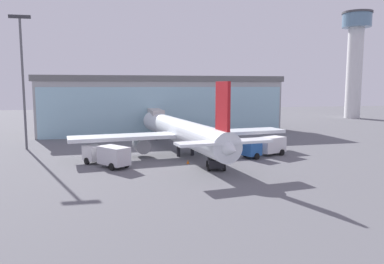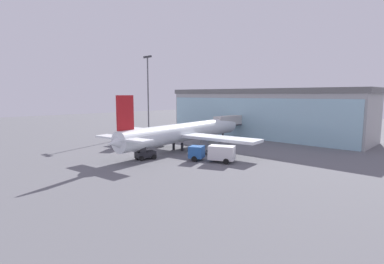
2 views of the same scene
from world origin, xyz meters
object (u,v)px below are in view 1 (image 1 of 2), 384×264
Objects in this scene: fuel_truck at (265,146)px; safety_cone_nose at (188,162)px; airplane at (181,132)px; pushback_tug at (216,161)px; baggage_cart at (231,149)px; apron_light_mast at (23,72)px; control_tower at (355,54)px; jet_bridge at (154,116)px; catering_truck at (107,155)px; safety_cone_wingtip at (263,151)px.

fuel_truck is 13.70× the size of safety_cone_nose.
pushback_tug is at bearing -176.62° from airplane.
baggage_cart is 0.88× the size of pushback_tug.
apron_light_mast is 30.67m from safety_cone_nose.
control_tower reaches higher than safety_cone_nose.
control_tower is at bearing -34.61° from pushback_tug.
jet_bridge reaches higher than safety_cone_nose.
control_tower is at bearing 32.92° from baggage_cart.
jet_bridge reaches higher than catering_truck.
safety_cone_nose is (-62.78, -57.87, -19.40)m from control_tower.
fuel_truck is at bearing -43.50° from pushback_tug.
catering_truck is (-8.31, -25.68, -2.79)m from jet_bridge.
safety_cone_nose is (23.29, -15.99, -11.93)m from apron_light_mast.
pushback_tug is 6.28× the size of safety_cone_wingtip.
safety_cone_wingtip is at bearing -133.96° from control_tower.
safety_cone_nose is (-2.75, 3.73, -0.70)m from pushback_tug.
catering_truck is 12.91× the size of safety_cone_wingtip.
catering_truck reaches higher than safety_cone_wingtip.
baggage_cart is (9.91, -18.96, -3.76)m from jet_bridge.
pushback_tug is (13.00, -4.12, -0.49)m from catering_truck.
jet_bridge is 26.44m from safety_cone_nose.
apron_light_mast is (-86.07, -41.89, -7.47)m from control_tower.
jet_bridge is 1.75× the size of fuel_truck.
jet_bridge is at bearing 125.62° from safety_cone_wingtip.
safety_cone_wingtip is (35.86, -10.18, -11.93)m from apron_light_mast.
safety_cone_nose is (-7.97, -7.11, -0.23)m from baggage_cart.
apron_light_mast is 34.54m from baggage_cart.
apron_light_mast is at bearing 62.51° from pushback_tug.
control_tower is at bearing -89.94° from catering_truck.
airplane reaches higher than fuel_truck.
control_tower is 77.14m from baggage_cart.
jet_bridge reaches higher than safety_cone_wingtip.
control_tower is 96.02m from apron_light_mast.
control_tower is at bearing 42.67° from safety_cone_nose.
airplane is at bearing -94.49° from catering_truck.
jet_bridge is 4.34× the size of baggage_cart.
baggage_cart is (18.21, 6.72, -0.97)m from catering_truck.
apron_light_mast is at bearing 113.10° from jet_bridge.
apron_light_mast is at bearing 61.16° from airplane.
fuel_truck is at bearing -119.52° from airplane.
safety_cone_nose is at bearing -10.82° from fuel_truck.
jet_bridge is 23.94× the size of safety_cone_nose.
catering_truck is at bearing -141.79° from control_tower.
control_tower reaches higher than fuel_truck.
jet_bridge is 25.24m from safety_cone_wingtip.
safety_cone_nose is at bearing -177.92° from jet_bridge.
baggage_cart is (-3.89, 4.01, -0.97)m from fuel_truck.
control_tower reaches higher than safety_cone_wingtip.
jet_bridge is at bearing -56.07° from catering_truck.
airplane is (23.61, -8.56, -8.90)m from apron_light_mast.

